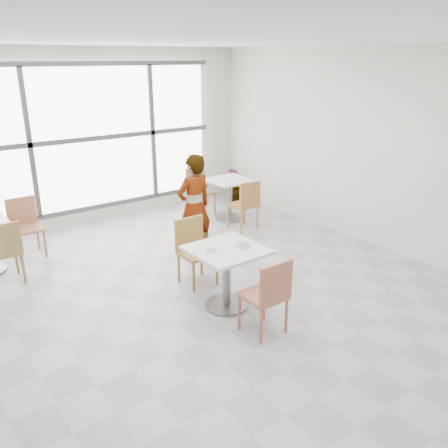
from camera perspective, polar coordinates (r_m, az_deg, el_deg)
floor at (r=6.03m, az=-1.72°, el=-8.19°), size 7.00×7.00×0.00m
ceiling at (r=5.33m, az=-2.07°, el=21.62°), size 7.00×7.00×0.00m
wall_back at (r=8.55m, az=-15.62°, el=10.14°), size 6.00×0.00×6.00m
wall_right at (r=7.57m, az=17.34°, el=8.80°), size 0.00×7.00×7.00m
window at (r=8.49m, az=-15.45°, el=10.09°), size 4.60×0.07×2.52m
main_table at (r=5.46m, az=0.31°, el=-5.22°), size 0.80×0.80×0.75m
chair_near at (r=4.95m, az=5.47°, el=-8.36°), size 0.42×0.42×0.87m
chair_far at (r=6.09m, az=-3.71°, el=-2.74°), size 0.42×0.42×0.87m
oatmeal_bowl at (r=5.43m, az=2.25°, el=-2.25°), size 0.21×0.21×0.10m
coffee_cup at (r=5.27m, az=-1.62°, el=-3.09°), size 0.16×0.13×0.07m
person at (r=6.75m, az=-3.67°, el=2.07°), size 0.58×0.40×1.55m
bg_table_right at (r=8.49m, az=0.66°, el=3.79°), size 0.70×0.70×0.75m
bg_chair_left_near at (r=6.63m, az=-25.33°, el=-2.77°), size 0.42×0.42×0.87m
bg_chair_left_far at (r=7.52m, az=-23.17°, el=0.11°), size 0.42×0.42×0.87m
bg_chair_right_near at (r=7.92m, az=2.70°, el=2.68°), size 0.42×0.42×0.87m
bg_chair_right_far at (r=8.81m, az=-3.09°, el=4.45°), size 0.42×0.42×0.87m
plant_right at (r=9.66m, az=1.25°, el=4.79°), size 0.47×0.47×0.65m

